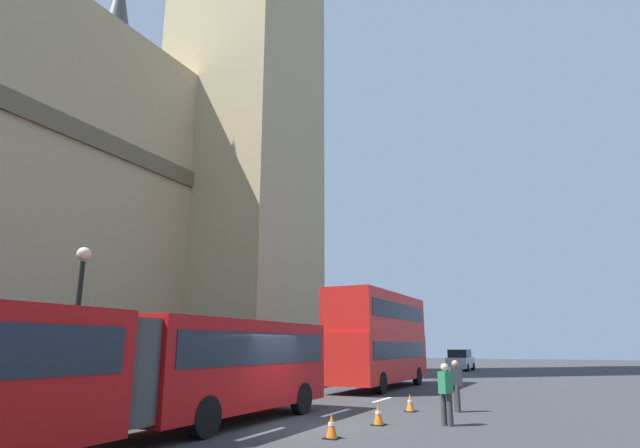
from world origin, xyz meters
name	(u,v)px	position (x,y,z in m)	size (l,w,h in m)	color
ground_plane	(296,424)	(0.00, 0.00, 0.00)	(160.00, 160.00, 0.00)	#333335
articulated_bus	(108,366)	(-5.10, 1.99, 1.75)	(16.94, 2.54, 2.90)	#B20F0F
double_decker_bus	(379,336)	(12.82, 2.00, 2.71)	(9.65, 2.54, 4.90)	red
sedan_lead	(460,360)	(34.51, 2.02, 0.91)	(4.40, 1.86, 1.85)	#B7B7BC
traffic_cone_west	(332,426)	(-1.66, -1.89, 0.28)	(0.36, 0.36, 0.58)	black
traffic_cone_middle	(378,415)	(0.84, -2.18, 0.28)	(0.36, 0.36, 0.58)	black
traffic_cone_east	(410,403)	(4.16, -2.14, 0.28)	(0.36, 0.36, 0.58)	black
street_lamp	(77,317)	(-2.48, 6.50, 3.06)	(0.44, 0.44, 5.27)	black
pedestrian_near_cones	(446,392)	(1.59, -3.96, 0.91)	(0.46, 0.36, 1.69)	#333333
pedestrian_by_kerb	(456,384)	(4.78, -3.60, 0.91)	(0.40, 0.47, 1.69)	#333333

